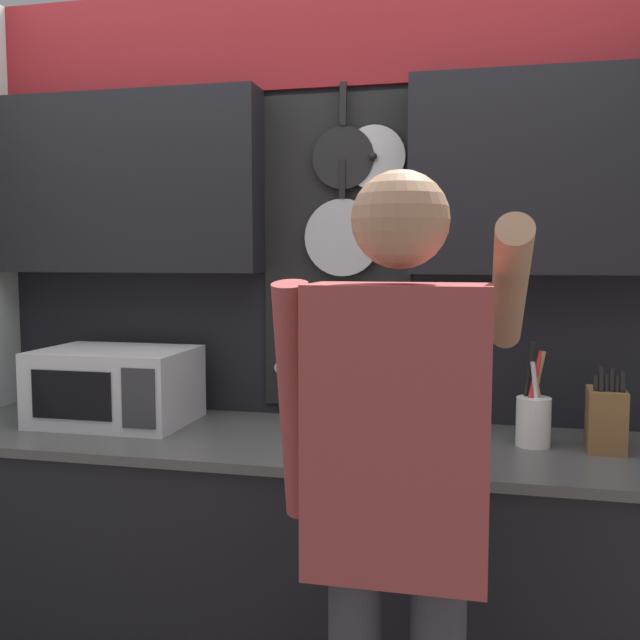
{
  "coord_description": "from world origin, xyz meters",
  "views": [
    {
      "loc": [
        0.57,
        -2.2,
        1.5
      ],
      "look_at": [
        0.02,
        0.22,
        1.27
      ],
      "focal_mm": 40.0,
      "sensor_mm": 36.0,
      "label": 1
    }
  ],
  "objects_px": {
    "knife_block": "(606,419)",
    "person": "(398,488)",
    "utensil_crock": "(533,417)",
    "microwave": "(116,386)"
  },
  "relations": [
    {
      "from": "microwave",
      "to": "utensil_crock",
      "type": "distance_m",
      "value": 1.42
    },
    {
      "from": "knife_block",
      "to": "utensil_crock",
      "type": "bearing_deg",
      "value": 179.42
    },
    {
      "from": "utensil_crock",
      "to": "knife_block",
      "type": "bearing_deg",
      "value": -0.58
    },
    {
      "from": "knife_block",
      "to": "utensil_crock",
      "type": "xyz_separation_m",
      "value": [
        -0.21,
        0.0,
        -0.01
      ]
    },
    {
      "from": "knife_block",
      "to": "person",
      "type": "distance_m",
      "value": 0.94
    },
    {
      "from": "utensil_crock",
      "to": "person",
      "type": "height_order",
      "value": "person"
    },
    {
      "from": "knife_block",
      "to": "utensil_crock",
      "type": "relative_size",
      "value": 0.8
    },
    {
      "from": "knife_block",
      "to": "person",
      "type": "xyz_separation_m",
      "value": [
        -0.54,
        -0.76,
        -0.01
      ]
    },
    {
      "from": "microwave",
      "to": "utensil_crock",
      "type": "xyz_separation_m",
      "value": [
        1.42,
        0.0,
        -0.04
      ]
    },
    {
      "from": "knife_block",
      "to": "person",
      "type": "relative_size",
      "value": 0.16
    }
  ]
}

